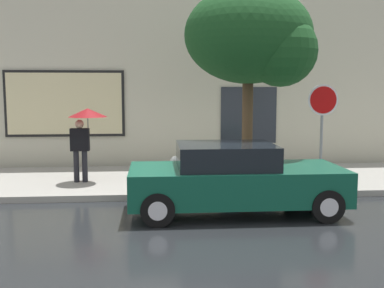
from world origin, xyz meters
TOP-DOWN VIEW (x-y plane):
  - ground_plane at (0.00, 0.00)m, footprint 60.00×60.00m
  - sidewalk at (0.00, 3.00)m, footprint 20.00×4.00m
  - building_facade at (-0.03, 5.50)m, footprint 20.00×0.67m
  - parked_car at (1.17, -0.14)m, footprint 4.31×1.93m
  - fire_hydrant at (0.04, 1.53)m, footprint 0.30×0.44m
  - pedestrian_with_umbrella at (-2.19, 2.58)m, footprint 0.98×0.98m
  - street_tree at (1.98, 1.76)m, footprint 3.10×2.63m
  - stop_sign at (3.67, 1.70)m, footprint 0.76×0.10m

SIDE VIEW (x-z plane):
  - ground_plane at x=0.00m, z-range 0.00..0.00m
  - sidewalk at x=0.00m, z-range 0.00..0.15m
  - fire_hydrant at x=0.04m, z-range 0.14..0.94m
  - parked_car at x=1.17m, z-range -0.01..1.42m
  - pedestrian_with_umbrella at x=-2.19m, z-range 0.71..2.60m
  - stop_sign at x=3.67m, z-range 0.66..3.16m
  - building_facade at x=-0.03m, z-range -0.02..6.98m
  - street_tree at x=1.98m, z-range 1.30..6.13m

